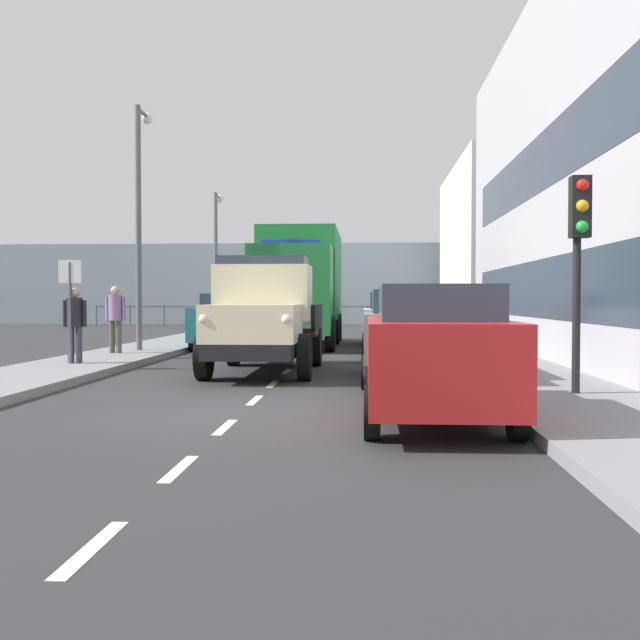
{
  "coord_description": "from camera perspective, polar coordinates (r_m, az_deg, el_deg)",
  "views": [
    {
      "loc": [
        -1.7,
        10.16,
        1.55
      ],
      "look_at": [
        -0.38,
        -11.41,
        0.95
      ],
      "focal_mm": 42.34,
      "sensor_mm": 36.0,
      "label": 1
    }
  ],
  "objects": [
    {
      "name": "pedestrian_strolling",
      "position": [
        20.29,
        -15.21,
        0.48
      ],
      "size": [
        0.53,
        0.34,
        1.75
      ],
      "color": "#4C473D",
      "rests_on": "sidewalk_right"
    },
    {
      "name": "pedestrian_with_bag",
      "position": [
        17.37,
        -18.05,
        0.08
      ],
      "size": [
        0.53,
        0.34,
        1.65
      ],
      "color": "#383342",
      "rests_on": "sidewalk_right"
    },
    {
      "name": "road_centreline_markings",
      "position": [
        20.32,
        -1.3,
        -2.78
      ],
      "size": [
        0.12,
        38.77,
        0.01
      ],
      "color": "silver",
      "rests_on": "ground_plane"
    },
    {
      "name": "lorry_cargo_green",
      "position": [
        25.09,
        -1.53,
        2.78
      ],
      "size": [
        2.58,
        8.2,
        3.87
      ],
      "color": "#1E7033",
      "rests_on": "ground_plane"
    },
    {
      "name": "building_far_block",
      "position": [
        37.29,
        14.78,
        5.18
      ],
      "size": [
        6.21,
        12.68,
        7.85
      ],
      "color": "silver",
      "rests_on": "ground_plane"
    },
    {
      "name": "car_teal_oppositeside_0",
      "position": [
        23.69,
        -6.85,
        -0.01
      ],
      "size": [
        1.85,
        4.29,
        1.72
      ],
      "color": "#1E6670",
      "rests_on": "ground_plane"
    },
    {
      "name": "car_maroon_kerbside_3",
      "position": [
        25.93,
        5.41,
        0.13
      ],
      "size": [
        1.8,
        4.13,
        1.72
      ],
      "color": "maroon",
      "rests_on": "ground_plane"
    },
    {
      "name": "lamp_post_promenade",
      "position": [
        21.61,
        -13.45,
        8.4
      ],
      "size": [
        0.32,
        1.14,
        6.71
      ],
      "color": "#59595B",
      "rests_on": "sidewalk_right"
    },
    {
      "name": "sidewalk_left",
      "position": [
        21.92,
        11.32,
        -2.31
      ],
      "size": [
        2.33,
        43.81,
        0.15
      ],
      "primitive_type": "cube",
      "color": "gray",
      "rests_on": "ground_plane"
    },
    {
      "name": "street_sign",
      "position": [
        17.25,
        -18.36,
        1.94
      ],
      "size": [
        0.5,
        0.07,
        2.25
      ],
      "color": "#4C4C4C",
      "rests_on": "sidewalk_right"
    },
    {
      "name": "ground_plane",
      "position": [
        21.79,
        -0.97,
        -2.5
      ],
      "size": [
        80.0,
        80.0,
        0.0
      ],
      "primitive_type": "plane",
      "color": "#2D2D30"
    },
    {
      "name": "truck_vintage_cream",
      "position": [
        15.66,
        -4.31,
        0.22
      ],
      "size": [
        2.17,
        5.64,
        2.43
      ],
      "color": "black",
      "rests_on": "ground_plane"
    },
    {
      "name": "lamp_post_far",
      "position": [
        32.61,
        -7.82,
        5.38
      ],
      "size": [
        0.32,
        1.14,
        5.93
      ],
      "color": "#59595B",
      "rests_on": "sidewalk_right"
    },
    {
      "name": "sea_horizon",
      "position": [
        46.61,
        1.43,
        2.75
      ],
      "size": [
        80.0,
        0.8,
        5.0
      ],
      "primitive_type": "cube",
      "color": "#84939E",
      "rests_on": "ground_plane"
    },
    {
      "name": "seawall_railing",
      "position": [
        43.01,
        1.25,
        0.74
      ],
      "size": [
        28.08,
        0.08,
        1.2
      ],
      "color": "#4C5156",
      "rests_on": "ground_plane"
    },
    {
      "name": "car_red_kerbside_near",
      "position": [
        9.54,
        8.67,
        -2.38
      ],
      "size": [
        1.76,
        3.95,
        1.72
      ],
      "color": "#B21E1E",
      "rests_on": "ground_plane"
    },
    {
      "name": "car_grey_kerbside_1",
      "position": [
        14.34,
        6.94,
        -1.04
      ],
      "size": [
        1.88,
        4.58,
        1.72
      ],
      "color": "slate",
      "rests_on": "ground_plane"
    },
    {
      "name": "sidewalk_right",
      "position": [
        22.64,
        -12.87,
        -2.19
      ],
      "size": [
        2.33,
        43.81,
        0.15
      ],
      "primitive_type": "cube",
      "color": "gray",
      "rests_on": "ground_plane"
    },
    {
      "name": "traffic_light_near",
      "position": [
        11.76,
        18.99,
        6.0
      ],
      "size": [
        0.28,
        0.41,
        3.2
      ],
      "color": "black",
      "rests_on": "sidewalk_left"
    },
    {
      "name": "car_silver_oppositeside_1",
      "position": [
        30.01,
        -4.65,
        0.33
      ],
      "size": [
        1.91,
        4.66,
        1.72
      ],
      "color": "#B7BABF",
      "rests_on": "ground_plane"
    },
    {
      "name": "car_white_kerbside_2",
      "position": [
        20.24,
        5.94,
        -0.28
      ],
      "size": [
        1.93,
        4.26,
        1.72
      ],
      "color": "white",
      "rests_on": "ground_plane"
    }
  ]
}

